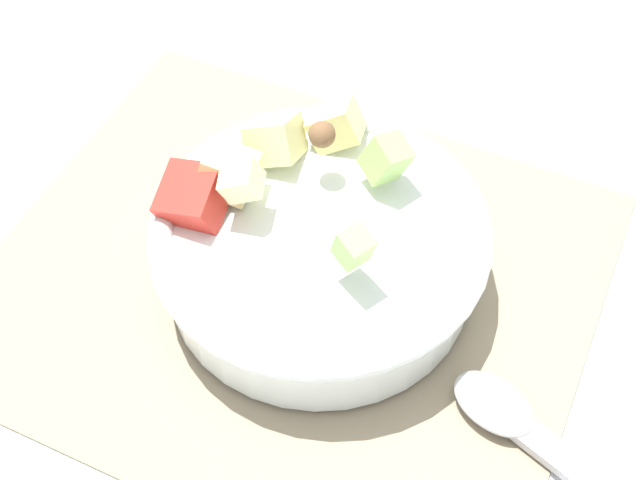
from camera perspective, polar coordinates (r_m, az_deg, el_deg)
The scene contains 4 objects.
ground_plane at distance 0.63m, azimuth -1.90°, elevation -2.58°, with size 2.40×2.40×0.00m, color silver.
placemat at distance 0.63m, azimuth -1.91°, elevation -2.42°, with size 0.41×0.35×0.01m, color gray.
salad_bowl at distance 0.60m, azimuth -0.16°, elevation -0.24°, with size 0.23×0.23×0.10m.
serving_spoon at distance 0.57m, azimuth 14.77°, elevation -12.96°, with size 0.22×0.10×0.01m.
Camera 1 is at (0.17, -0.33, 0.51)m, focal length 50.16 mm.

